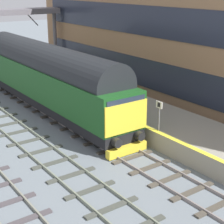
{
  "coord_description": "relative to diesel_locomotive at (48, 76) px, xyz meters",
  "views": [
    {
      "loc": [
        -10.91,
        -16.84,
        8.46
      ],
      "look_at": [
        0.2,
        -1.32,
        1.87
      ],
      "focal_mm": 59.74,
      "sensor_mm": 36.0,
      "label": 1
    }
  ],
  "objects": [
    {
      "name": "ground_plane",
      "position": [
        -0.0,
        -5.97,
        -2.48
      ],
      "size": [
        140.0,
        140.0,
        0.0
      ],
      "primitive_type": "plane",
      "color": "slate",
      "rests_on": "ground"
    },
    {
      "name": "track_main",
      "position": [
        -0.0,
        -5.97,
        -2.43
      ],
      "size": [
        2.5,
        60.0,
        0.15
      ],
      "color": "gray",
      "rests_on": "ground"
    },
    {
      "name": "track_adjacent_west",
      "position": [
        -3.5,
        -5.97,
        -2.42
      ],
      "size": [
        2.5,
        60.0,
        0.15
      ],
      "color": "gray",
      "rests_on": "ground"
    },
    {
      "name": "station_platform",
      "position": [
        3.6,
        -5.97,
        -1.98
      ],
      "size": [
        4.0,
        44.0,
        1.01
      ],
      "color": "gray",
      "rests_on": "ground"
    },
    {
      "name": "diesel_locomotive",
      "position": [
        0.0,
        0.0,
        0.0
      ],
      "size": [
        2.74,
        18.05,
        4.68
      ],
      "color": "black",
      "rests_on": "ground"
    },
    {
      "name": "platform_number_sign",
      "position": [
        1.88,
        -9.2,
        -0.37
      ],
      "size": [
        0.1,
        0.44,
        1.64
      ],
      "color": "slate",
      "rests_on": "station_platform"
    },
    {
      "name": "waiting_passenger",
      "position": [
        2.84,
        -0.81,
        -0.49
      ],
      "size": [
        0.44,
        0.48,
        1.64
      ],
      "rotation": [
        0.0,
        0.0,
        1.92
      ],
      "color": "#363133",
      "rests_on": "station_platform"
    }
  ]
}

